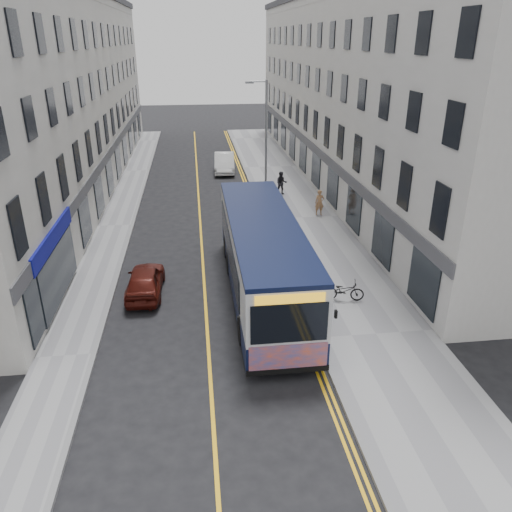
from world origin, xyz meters
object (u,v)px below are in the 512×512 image
object	(u,v)px
bicycle	(344,291)
car_white	(224,163)
streetlamp	(265,142)
car_maroon	(145,280)
city_bus	(263,256)
pedestrian_near	(320,203)
pedestrian_far	(281,183)

from	to	relation	value
bicycle	car_white	distance (m)	23.22
streetlamp	car_maroon	size ratio (longest dim) A/B	2.15
streetlamp	city_bus	size ratio (longest dim) A/B	0.67
city_bus	car_maroon	bearing A→B (deg)	170.74
city_bus	pedestrian_near	xyz separation A→B (m)	(4.90, 9.88, -0.99)
city_bus	bicycle	bearing A→B (deg)	-17.14
pedestrian_near	car_white	distance (m)	13.10
bicycle	car_white	bearing A→B (deg)	21.19
pedestrian_far	bicycle	bearing A→B (deg)	-83.13
streetlamp	city_bus	xyz separation A→B (m)	(-1.68, -11.51, -2.49)
car_white	pedestrian_near	bearing A→B (deg)	-63.85
pedestrian_far	car_maroon	bearing A→B (deg)	-114.34
bicycle	pedestrian_far	bearing A→B (deg)	12.46
pedestrian_far	car_maroon	size ratio (longest dim) A/B	0.43
city_bus	pedestrian_near	world-z (taller)	city_bus
streetlamp	bicycle	xyz separation A→B (m)	(1.61, -12.53, -3.82)
bicycle	car_white	xyz separation A→B (m)	(-3.48, 22.96, 0.19)
city_bus	bicycle	xyz separation A→B (m)	(3.29, -1.01, -1.33)
car_white	car_maroon	size ratio (longest dim) A/B	1.23
pedestrian_near	car_white	bearing A→B (deg)	116.90
streetlamp	pedestrian_far	size ratio (longest dim) A/B	4.98
streetlamp	car_white	bearing A→B (deg)	100.19
pedestrian_near	city_bus	bearing A→B (deg)	-112.33
bicycle	pedestrian_near	xyz separation A→B (m)	(1.61, 10.89, 0.34)
city_bus	car_maroon	world-z (taller)	city_bus
bicycle	car_maroon	world-z (taller)	car_maroon
pedestrian_far	car_maroon	world-z (taller)	pedestrian_far
city_bus	car_maroon	size ratio (longest dim) A/B	3.19
streetlamp	pedestrian_far	distance (m)	4.88
bicycle	pedestrian_far	xyz separation A→B (m)	(0.03, 15.56, 0.36)
streetlamp	pedestrian_near	distance (m)	5.01
city_bus	pedestrian_near	bearing A→B (deg)	63.64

